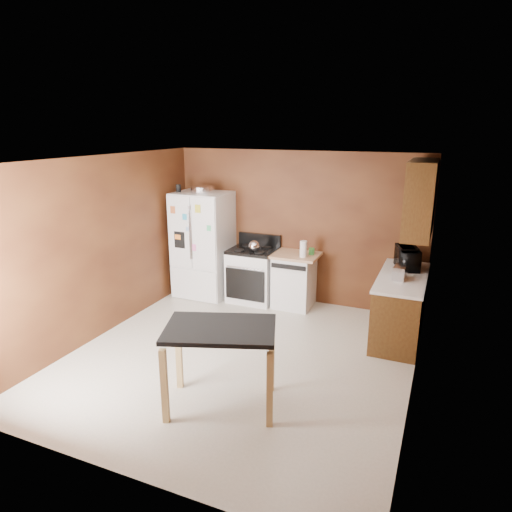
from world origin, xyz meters
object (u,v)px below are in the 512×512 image
Objects in this scene: microwave at (407,259)px; refrigerator at (203,245)px; pen_cup at (178,188)px; toaster at (400,273)px; paper_towel at (303,249)px; dishwasher at (294,280)px; kettle at (254,246)px; gas_range at (253,274)px; green_canister at (312,251)px; roasting_pan at (203,189)px; island at (220,340)px.

microwave is 3.36m from refrigerator.
pen_cup is 0.51× the size of toaster.
paper_towel is 0.51× the size of microwave.
kettle is at bearing -165.66° from dishwasher.
gas_range is at bearing 69.65° from microwave.
pen_cup is 0.14× the size of dishwasher.
kettle is 0.17× the size of gas_range.
microwave is (0.04, 0.54, 0.05)m from toaster.
green_canister is 0.20× the size of microwave.
toaster is 1.90m from dishwasher.
green_canister is 0.56m from dishwasher.
gas_range is 0.72m from dishwasher.
paper_towel is (1.80, -0.05, -0.83)m from roasting_pan.
microwave is at bearing -0.53° from paper_towel.
microwave is at bearing -2.36° from gas_range.
gas_range is (-0.08, 0.14, -0.53)m from kettle.
paper_towel is 0.20× the size of island.
refrigerator is 1.38× the size of island.
pen_cup is 1.91m from gas_range.
toaster is 0.14× the size of refrigerator.
toaster is at bearing -7.42° from pen_cup.
roasting_pan is 1.60× the size of toaster.
kettle is 0.93m from green_canister.
paper_towel is 1.06m from gas_range.
dishwasher is (-0.18, 0.11, -0.57)m from paper_towel.
refrigerator is at bearing -108.02° from roasting_pan.
gas_range is at bearing 170.52° from toaster.
island is at bearing -86.50° from dishwasher.
gas_range is at bearing 2.22° from roasting_pan.
island reaches higher than dishwasher.
roasting_pan is at bearing 175.05° from toaster.
dishwasher is at bearing 67.87° from microwave.
microwave is (3.35, -0.07, -0.81)m from roasting_pan.
gas_range is (0.91, 0.06, -0.44)m from refrigerator.
pen_cup reaches higher than microwave.
green_canister is 1.09m from gas_range.
refrigerator is at bearing -177.01° from dishwasher.
toaster reaches higher than dishwasher.
paper_towel is 0.14× the size of refrigerator.
dishwasher is 0.68× the size of island.
pen_cup is at bearing 128.35° from island.
kettle reaches higher than dishwasher.
toaster is at bearing -27.53° from green_canister.
toaster is (1.44, -0.75, 0.05)m from green_canister.
paper_towel is at bearing -112.45° from green_canister.
island is at bearing -117.98° from toaster.
island is at bearing -57.77° from refrigerator.
roasting_pan is 3.48m from toaster.
refrigerator reaches higher than island.
island is (-1.51, -2.29, -0.23)m from toaster.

